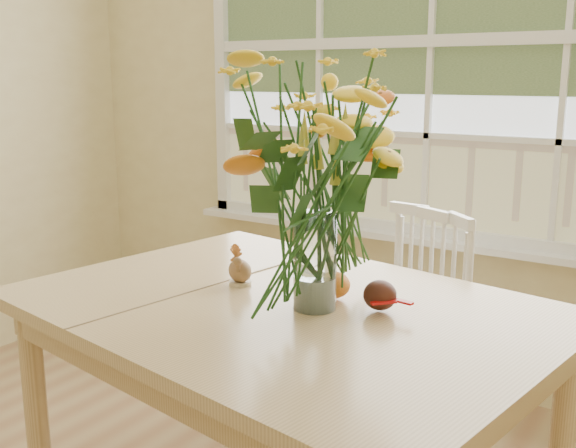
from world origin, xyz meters
The scene contains 8 objects.
wall_back centered at (0.00, 2.25, 1.35)m, with size 4.00×0.02×2.70m, color beige.
window centered at (0.00, 2.21, 1.53)m, with size 2.42×0.12×1.74m.
dining_table centered at (0.12, 0.90, 0.69)m, with size 1.61×1.27×0.79m.
windsor_chair centered at (0.17, 1.70, 0.50)m, with size 0.54×0.53×0.89m.
flower_vase centered at (0.21, 0.90, 1.18)m, with size 0.55×0.55×0.66m.
pumpkin centered at (0.22, 1.00, 0.82)m, with size 0.10×0.10×0.08m, color #D95019.
turkey_figurine centered at (-0.08, 0.96, 0.83)m, with size 0.10×0.09×0.11m.
dark_gourd centered at (0.37, 0.98, 0.83)m, with size 0.13×0.09×0.08m.
Camera 1 is at (1.11, -0.60, 1.41)m, focal length 42.00 mm.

